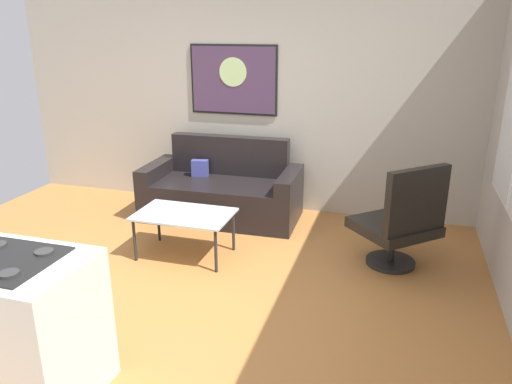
{
  "coord_description": "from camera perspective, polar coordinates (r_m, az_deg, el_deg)",
  "views": [
    {
      "loc": [
        1.68,
        -3.32,
        2.19
      ],
      "look_at": [
        0.41,
        0.9,
        0.7
      ],
      "focal_mm": 34.44,
      "sensor_mm": 36.0,
      "label": 1
    }
  ],
  "objects": [
    {
      "name": "wall_painting",
      "position": [
        6.07,
        -2.64,
        12.89
      ],
      "size": [
        1.1,
        0.03,
        0.83
      ],
      "color": "black"
    },
    {
      "name": "armchair",
      "position": [
        4.74,
        16.54,
        -3.29
      ],
      "size": [
        0.93,
        0.93,
        1.03
      ],
      "color": "black",
      "rests_on": "ground"
    },
    {
      "name": "couch",
      "position": [
        5.89,
        -3.91,
        -0.03
      ],
      "size": [
        1.85,
        0.9,
        0.93
      ],
      "color": "black",
      "rests_on": "ground"
    },
    {
      "name": "back_wall",
      "position": [
        6.04,
        0.39,
        11.16
      ],
      "size": [
        6.4,
        0.05,
        2.8
      ],
      "primitive_type": "cube",
      "color": "#AEA89A",
      "rests_on": "ground"
    },
    {
      "name": "ground",
      "position": [
        4.33,
        -8.9,
        -12.28
      ],
      "size": [
        6.4,
        6.4,
        0.04
      ],
      "primitive_type": "cube",
      "color": "#AC6E36"
    },
    {
      "name": "coffee_table",
      "position": [
        4.88,
        -8.34,
        -2.87
      ],
      "size": [
        0.94,
        0.6,
        0.45
      ],
      "color": "silver",
      "rests_on": "ground"
    }
  ]
}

